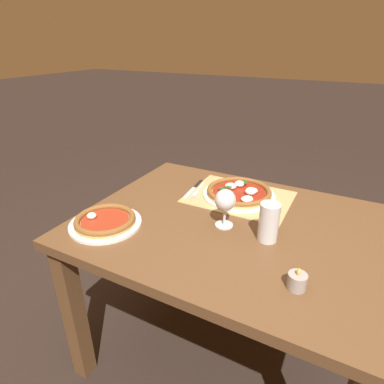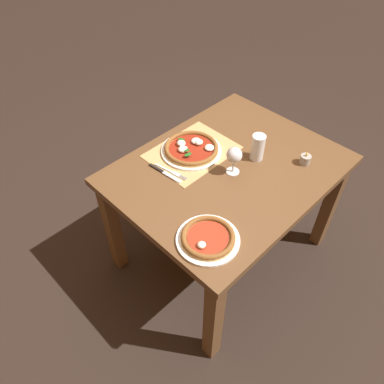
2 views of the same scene
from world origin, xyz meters
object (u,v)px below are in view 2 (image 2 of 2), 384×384
knife (165,173)px  pizza_near (192,149)px  pint_glass (258,148)px  fork (171,171)px  wine_glass (234,156)px  pizza_far (208,238)px  votive_candle (305,160)px

knife → pizza_near: bearing=-172.3°
pint_glass → knife: 0.50m
fork → pint_glass: bearing=149.3°
pizza_near → wine_glass: wine_glass is taller
pizza_near → fork: size_ratio=1.65×
pizza_far → pint_glass: 0.62m
pizza_near → pizza_far: bearing=51.8°
fork → knife: size_ratio=0.93×
pizza_near → votive_candle: bearing=126.1°
wine_glass → fork: wine_glass is taller
pizza_near → knife: bearing=7.7°
wine_glass → pizza_near: bearing=-82.4°
wine_glass → pint_glass: size_ratio=1.07×
pizza_far → fork: (-0.18, -0.44, -0.01)m
pint_glass → knife: size_ratio=0.67×
wine_glass → fork: (0.23, -0.22, -0.10)m
pint_glass → votive_candle: bearing=125.1°
knife → votive_candle: votive_candle is taller
pint_glass → fork: bearing=-30.7°
pint_glass → pizza_far: bearing=18.6°
pizza_near → fork: pizza_near is taller
pizza_far → votive_candle: votive_candle is taller
fork → pizza_near: bearing=-168.0°
pizza_near → votive_candle: size_ratio=4.59×
pizza_near → fork: 0.20m
pizza_far → wine_glass: size_ratio=1.80×
pizza_far → pizza_near: bearing=-128.2°
wine_glass → pizza_far: bearing=27.4°
pizza_near → fork: (0.19, 0.04, -0.02)m
pizza_near → wine_glass: (-0.04, 0.27, 0.08)m
fork → knife: (0.03, -0.01, 0.00)m
pizza_far → knife: 0.48m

